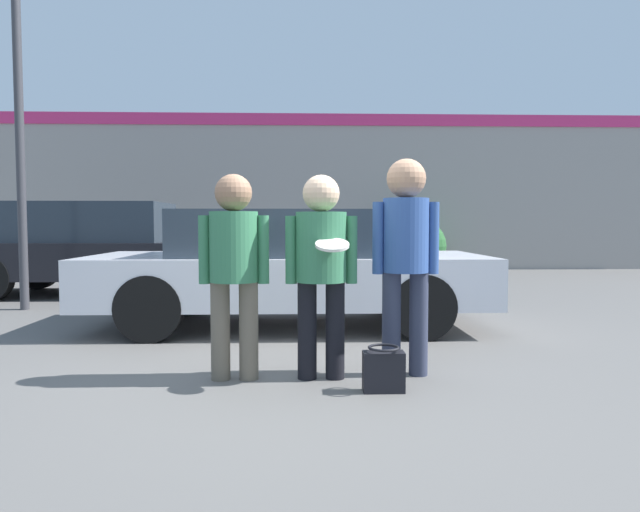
# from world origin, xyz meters

# --- Properties ---
(ground_plane) EXTENTS (56.00, 56.00, 0.00)m
(ground_plane) POSITION_xyz_m (0.00, 0.00, 0.00)
(ground_plane) COLOR #5B5956
(storefront_building) EXTENTS (24.00, 0.22, 4.06)m
(storefront_building) POSITION_xyz_m (0.00, 10.47, 2.06)
(storefront_building) COLOR gray
(storefront_building) RESTS_ON ground
(person_left) EXTENTS (0.55, 0.38, 1.60)m
(person_left) POSITION_xyz_m (-0.44, -0.11, 0.95)
(person_left) COLOR #665B4C
(person_left) RESTS_ON ground
(person_middle_with_frisbee) EXTENTS (0.56, 0.59, 1.60)m
(person_middle_with_frisbee) POSITION_xyz_m (0.23, -0.11, 0.95)
(person_middle_with_frisbee) COLOR black
(person_middle_with_frisbee) RESTS_ON ground
(person_right) EXTENTS (0.53, 0.36, 1.73)m
(person_right) POSITION_xyz_m (0.91, -0.02, 1.04)
(person_right) COLOR #2D3347
(person_right) RESTS_ON ground
(parked_car_near) EXTENTS (4.57, 1.93, 1.37)m
(parked_car_near) POSITION_xyz_m (-0.09, 2.20, 0.71)
(parked_car_near) COLOR silver
(parked_car_near) RESTS_ON ground
(parked_car_far) EXTENTS (4.67, 1.91, 1.58)m
(parked_car_far) POSITION_xyz_m (-3.39, 5.38, 0.79)
(parked_car_far) COLOR black
(parked_car_far) RESTS_ON ground
(street_lamp) EXTENTS (1.05, 0.35, 5.60)m
(street_lamp) POSITION_xyz_m (-3.67, 3.63, 3.42)
(street_lamp) COLOR #38383D
(street_lamp) RESTS_ON ground
(shrub) EXTENTS (1.31, 1.31, 1.31)m
(shrub) POSITION_xyz_m (3.06, 9.62, 0.66)
(shrub) COLOR #285B2D
(shrub) RESTS_ON ground
(handbag) EXTENTS (0.30, 0.23, 0.33)m
(handbag) POSITION_xyz_m (0.67, -0.47, 0.16)
(handbag) COLOR black
(handbag) RESTS_ON ground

